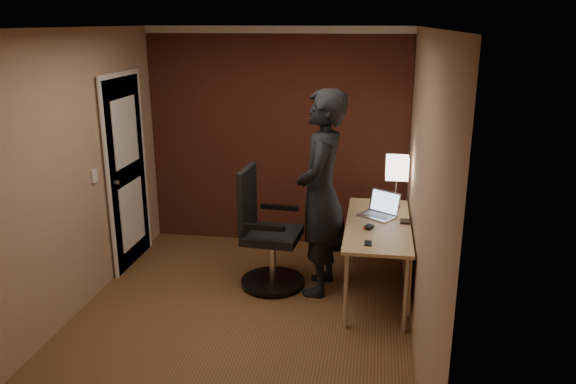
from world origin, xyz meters
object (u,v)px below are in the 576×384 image
object	(u,v)px
mouse	(369,227)
desk_lamp	(397,168)
desk	(385,236)
wallet	(405,221)
office_chair	(265,236)
phone	(368,243)
laptop	(381,209)
person	(321,194)

from	to	relation	value
mouse	desk_lamp	bearing A→B (deg)	93.40
desk	wallet	bearing A→B (deg)	16.29
wallet	office_chair	world-z (taller)	office_chair
mouse	wallet	xyz separation A→B (m)	(0.33, 0.22, -0.01)
mouse	phone	distance (m)	0.37
mouse	phone	size ratio (longest dim) A/B	0.87
desk_lamp	laptop	distance (m)	0.45
desk_lamp	desk	bearing A→B (deg)	-100.99
laptop	office_chair	world-z (taller)	office_chair
mouse	desk	bearing A→B (deg)	71.20
person	mouse	bearing A→B (deg)	72.86
person	laptop	bearing A→B (deg)	114.66
office_chair	person	world-z (taller)	person
laptop	office_chair	bearing A→B (deg)	-169.46
mouse	person	distance (m)	0.55
person	phone	bearing A→B (deg)	44.34
desk_lamp	wallet	distance (m)	0.59
laptop	phone	world-z (taller)	laptop
desk_lamp	person	size ratio (longest dim) A/B	0.27
mouse	office_chair	world-z (taller)	office_chair
phone	office_chair	bearing A→B (deg)	151.43
desk_lamp	phone	size ratio (longest dim) A/B	4.65
desk	phone	size ratio (longest dim) A/B	13.04
laptop	wallet	xyz separation A→B (m)	(0.23, -0.17, -0.05)
office_chair	person	size ratio (longest dim) A/B	0.60
mouse	person	world-z (taller)	person
desk_lamp	phone	xyz separation A→B (m)	(-0.25, -1.01, -0.41)
person	desk	bearing A→B (deg)	92.90
office_chair	phone	bearing A→B (deg)	-28.79
phone	person	distance (m)	0.76
mouse	person	xyz separation A→B (m)	(-0.46, 0.18, 0.24)
phone	person	size ratio (longest dim) A/B	0.06
desk	phone	bearing A→B (deg)	-106.17
desk_lamp	phone	distance (m)	1.12
phone	wallet	bearing A→B (deg)	60.74
wallet	person	xyz separation A→B (m)	(-0.80, -0.04, 0.25)
phone	wallet	distance (m)	0.67
mouse	laptop	bearing A→B (deg)	99.50
wallet	office_chair	size ratio (longest dim) A/B	0.09
desk_lamp	mouse	size ratio (longest dim) A/B	5.35
desk_lamp	office_chair	world-z (taller)	desk_lamp
laptop	wallet	world-z (taller)	laptop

